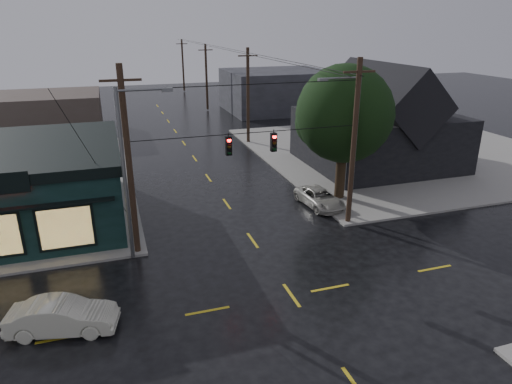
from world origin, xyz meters
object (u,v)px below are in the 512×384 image
object	(u,v)px
corner_tree	(344,114)
utility_pole_nw	(138,253)
suv_silver	(320,198)
sedan_cream	(62,317)
utility_pole_ne	(348,223)

from	to	relation	value
corner_tree	utility_pole_nw	world-z (taller)	corner_tree
corner_tree	suv_silver	world-z (taller)	corner_tree
utility_pole_nw	sedan_cream	bearing A→B (deg)	-119.44
utility_pole_nw	utility_pole_ne	bearing A→B (deg)	0.00
sedan_cream	suv_silver	distance (m)	18.37
utility_pole_nw	corner_tree	bearing A→B (deg)	15.50
utility_pole_ne	suv_silver	world-z (taller)	utility_pole_ne
utility_pole_nw	suv_silver	bearing A→B (deg)	14.02
utility_pole_ne	suv_silver	distance (m)	3.22
corner_tree	utility_pole_nw	distance (m)	16.22
corner_tree	utility_pole_nw	xyz separation A→B (m)	(-14.47, -4.01, -6.14)
utility_pole_nw	sedan_cream	distance (m)	6.98
sedan_cream	utility_pole_nw	bearing A→B (deg)	-17.02
suv_silver	utility_pole_nw	bearing A→B (deg)	-171.54
utility_pole_nw	suv_silver	size ratio (longest dim) A/B	2.33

